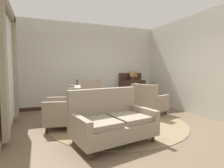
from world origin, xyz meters
TOP-DOWN VIEW (x-y plane):
  - ground at (0.00, 0.00)m, footprint 7.60×7.60m
  - wall_back at (0.00, 2.71)m, footprint 5.38×0.08m
  - wall_left at (-2.61, 0.81)m, footprint 0.08×3.80m
  - wall_right at (2.61, 0.81)m, footprint 0.08×3.80m
  - baseboard_back at (0.00, 2.66)m, footprint 5.22×0.03m
  - area_rug at (0.00, 0.30)m, footprint 3.55×3.55m
  - window_with_curtains at (-2.51, 0.59)m, footprint 0.12×2.09m
  - coffee_table at (-0.07, 0.32)m, footprint 0.77×0.77m
  - porcelain_vase at (-0.11, 0.26)m, footprint 0.15×0.15m
  - settee at (-0.63, -0.84)m, footprint 1.64×1.15m
  - armchair_far_left at (-1.31, 0.40)m, footprint 0.99×0.99m
  - armchair_back_corner at (1.23, 0.72)m, footprint 1.09×1.08m
  - armchair_near_window at (-0.42, 1.83)m, footprint 0.79×0.83m
  - side_table at (1.16, 1.40)m, footprint 0.56×0.56m
  - sideboard at (1.57, 2.42)m, footprint 1.00×0.39m
  - gramophone at (1.61, 2.33)m, footprint 0.36×0.46m

SIDE VIEW (x-z plane):
  - ground at x=0.00m, z-range 0.00..0.00m
  - area_rug at x=0.00m, z-range 0.00..0.01m
  - baseboard_back at x=0.00m, z-range 0.00..0.12m
  - coffee_table at x=-0.07m, z-range 0.13..0.57m
  - settee at x=-0.63m, z-range -0.10..0.91m
  - armchair_back_corner at x=1.23m, z-range -0.07..0.89m
  - armchair_far_left at x=-1.31m, z-range -0.07..0.93m
  - side_table at x=1.16m, z-range 0.08..0.81m
  - armchair_near_window at x=-0.42m, z-range -0.08..1.00m
  - sideboard at x=1.57m, z-range -0.07..1.19m
  - porcelain_vase at x=-0.11m, z-range 0.43..0.76m
  - gramophone at x=1.61m, z-range 0.97..1.48m
  - window_with_curtains at x=-2.51m, z-range 0.19..2.90m
  - wall_back at x=0.00m, z-range 0.00..3.10m
  - wall_left at x=-2.61m, z-range 0.00..3.10m
  - wall_right at x=2.61m, z-range 0.00..3.10m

